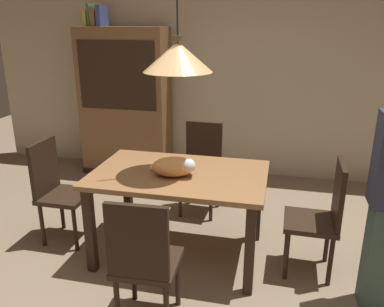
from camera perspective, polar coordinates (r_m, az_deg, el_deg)
ground at (r=3.04m, az=-2.68°, el=-20.12°), size 10.00×10.00×0.00m
back_wall at (r=4.99m, az=5.51°, el=13.36°), size 6.40×0.10×2.90m
dining_table at (r=3.20m, az=-1.88°, el=-4.46°), size 1.40×0.90×0.75m
chair_far_back at (r=4.04m, az=1.39°, el=-1.49°), size 0.42×0.42×0.93m
chair_near_front at (r=2.52m, az=-7.07°, el=-14.99°), size 0.42×0.42×0.93m
chair_right_side at (r=3.18m, az=18.42°, el=-8.33°), size 0.41×0.41×0.93m
chair_left_side at (r=3.69m, az=-19.11°, el=-4.62°), size 0.40×0.40×0.93m
cat_sleeping at (r=3.07m, az=-2.52°, el=-1.91°), size 0.40×0.30×0.16m
pendant_lamp at (r=2.95m, az=-2.09°, el=13.97°), size 0.52×0.52×1.30m
hutch_bookcase at (r=5.09m, az=-9.65°, el=6.90°), size 1.12×0.45×1.85m
book_yellow_short at (r=5.17m, az=-14.93°, el=18.48°), size 0.04×0.20×0.18m
book_green_slim at (r=5.15m, az=-14.44°, el=18.96°), size 0.03×0.20×0.26m
book_brown_thick at (r=5.12m, az=-13.78°, el=18.79°), size 0.06×0.24×0.22m
book_blue_wide at (r=5.09m, az=-12.99°, el=18.96°), size 0.06×0.24×0.24m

